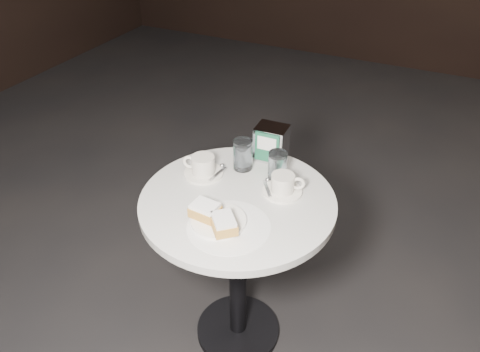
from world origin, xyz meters
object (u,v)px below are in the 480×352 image
(beignet_plate, at_px, (216,218))
(water_glass_right, at_px, (277,166))
(coffee_cup_right, at_px, (283,185))
(cafe_table, at_px, (238,240))
(napkin_dispenser, at_px, (271,143))
(coffee_cup_left, at_px, (203,167))
(water_glass_left, at_px, (243,155))

(beignet_plate, xyz_separation_m, water_glass_right, (0.08, 0.33, 0.03))
(beignet_plate, distance_m, coffee_cup_right, 0.29)
(cafe_table, distance_m, napkin_dispenser, 0.40)
(coffee_cup_left, relative_size, coffee_cup_right, 0.92)
(coffee_cup_right, distance_m, water_glass_left, 0.22)
(beignet_plate, relative_size, coffee_cup_left, 1.43)
(napkin_dispenser, bearing_deg, water_glass_left, -125.25)
(beignet_plate, height_order, napkin_dispenser, napkin_dispenser)
(cafe_table, relative_size, water_glass_left, 6.17)
(cafe_table, height_order, water_glass_right, water_glass_right)
(coffee_cup_left, bearing_deg, water_glass_left, 33.34)
(napkin_dispenser, bearing_deg, coffee_cup_left, -133.60)
(water_glass_left, bearing_deg, water_glass_right, -3.59)
(beignet_plate, xyz_separation_m, napkin_dispenser, (0.01, 0.45, 0.05))
(water_glass_left, bearing_deg, napkin_dispenser, 56.99)
(beignet_plate, bearing_deg, coffee_cup_right, 62.64)
(cafe_table, distance_m, coffee_cup_left, 0.31)
(water_glass_right, bearing_deg, coffee_cup_left, -160.10)
(coffee_cup_left, bearing_deg, napkin_dispenser, 40.31)
(coffee_cup_right, height_order, napkin_dispenser, napkin_dispenser)
(beignet_plate, bearing_deg, cafe_table, 88.77)
(water_glass_left, bearing_deg, coffee_cup_left, -138.33)
(beignet_plate, height_order, water_glass_right, water_glass_right)
(cafe_table, relative_size, beignet_plate, 3.08)
(napkin_dispenser, bearing_deg, cafe_table, -92.98)
(water_glass_left, distance_m, water_glass_right, 0.15)
(coffee_cup_right, xyz_separation_m, water_glass_left, (-0.20, 0.08, 0.03))
(coffee_cup_right, xyz_separation_m, napkin_dispenser, (-0.13, 0.19, 0.04))
(beignet_plate, distance_m, water_glass_left, 0.35)
(water_glass_right, bearing_deg, water_glass_left, 176.41)
(coffee_cup_left, height_order, napkin_dispenser, napkin_dispenser)
(cafe_table, height_order, coffee_cup_left, coffee_cup_left)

